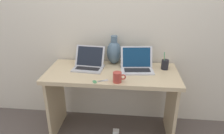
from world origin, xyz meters
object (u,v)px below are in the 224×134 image
Objects in this scene: coffee_mug at (118,77)px; power_brick at (116,132)px; laptop_left at (89,63)px; scissors at (98,81)px; pen_cup at (165,64)px; laptop_right at (137,64)px; green_vase at (114,52)px.

coffee_mug is 1.69× the size of power_brick.
laptop_left is 0.44m from coffee_mug.
scissors is (0.14, -0.31, -0.06)m from laptop_left.
power_brick is at bearing -163.08° from pen_cup.
scissors reaches higher than power_brick.
scissors is at bearing -175.91° from coffee_mug.
laptop_right reaches higher than power_brick.
laptop_right reaches higher than pen_cup.
pen_cup is (0.29, 0.04, -0.01)m from laptop_right.
coffee_mug is at bearing -80.92° from green_vase.
power_brick is (-0.49, -0.15, -0.79)m from pen_cup.
laptop_left is at bearing -176.75° from pen_cup.
laptop_right reaches higher than scissors.
green_vase is (0.25, 0.16, 0.07)m from laptop_left.
green_vase reaches higher than laptop_right.
pen_cup is (0.54, -0.11, -0.08)m from green_vase.
coffee_mug is 0.82× the size of scissors.
laptop_left is 0.94× the size of laptop_right.
laptop_right is at bearing 28.58° from power_brick.
green_vase reaches higher than pen_cup.
power_brick is at bearing 53.25° from scissors.
laptop_right is at bearing 60.13° from coffee_mug.
coffee_mug is (-0.18, -0.31, -0.01)m from laptop_right.
green_vase is at bearing 99.08° from coffee_mug.
laptop_left is 0.35m from scissors.
coffee_mug is at bearing -143.44° from pen_cup.
pen_cup is at bearing 29.00° from scissors.
green_vase is at bearing 148.71° from laptop_right.
scissors is at bearing -102.94° from green_vase.
pen_cup is at bearing 7.92° from laptop_right.
laptop_right is 0.29m from pen_cup.
laptop_right is at bearing -172.08° from pen_cup.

